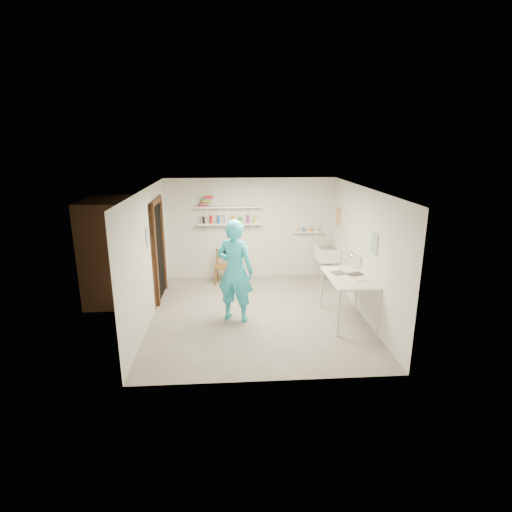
{
  "coord_description": "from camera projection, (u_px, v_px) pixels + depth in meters",
  "views": [
    {
      "loc": [
        -0.52,
        -7.08,
        3.21
      ],
      "look_at": [
        0.0,
        0.4,
        1.05
      ],
      "focal_mm": 28.0,
      "sensor_mm": 36.0,
      "label": 1
    }
  ],
  "objects": [
    {
      "name": "wooden_chair",
      "position": [
        223.0,
        267.0,
        9.26
      ],
      "size": [
        0.42,
        0.4,
        0.82
      ],
      "primitive_type": "cube",
      "rotation": [
        0.0,
        0.0,
        -0.11
      ],
      "color": "brown",
      "rests_on": "ground"
    },
    {
      "name": "wall_right",
      "position": [
        364.0,
        252.0,
        7.51
      ],
      "size": [
        0.02,
        4.5,
        2.4
      ],
      "primitive_type": "cube",
      "color": "silver",
      "rests_on": "ground"
    },
    {
      "name": "shelf_upper",
      "position": [
        229.0,
        207.0,
        9.23
      ],
      "size": [
        1.5,
        0.22,
        0.03
      ],
      "primitive_type": "cube",
      "color": "white",
      "rests_on": "wall_back"
    },
    {
      "name": "desk_lamp",
      "position": [
        354.0,
        257.0,
        7.63
      ],
      "size": [
        0.16,
        0.16,
        0.16
      ],
      "primitive_type": "sphere",
      "color": "white",
      "rests_on": "work_table"
    },
    {
      "name": "doorway_recess",
      "position": [
        159.0,
        252.0,
        8.31
      ],
      "size": [
        0.02,
        0.9,
        2.0
      ],
      "primitive_type": "cube",
      "color": "black",
      "rests_on": "wall_left"
    },
    {
      "name": "spray_cans",
      "position": [
        230.0,
        220.0,
        9.31
      ],
      "size": [
        1.29,
        0.06,
        0.17
      ],
      "color": "black",
      "rests_on": "shelf_lower"
    },
    {
      "name": "poster_right_b",
      "position": [
        374.0,
        244.0,
        6.9
      ],
      "size": [
        0.01,
        0.3,
        0.38
      ],
      "primitive_type": "cube",
      "color": "#3F724C",
      "rests_on": "wall_right"
    },
    {
      "name": "wall_front",
      "position": [
        270.0,
        301.0,
        5.21
      ],
      "size": [
        4.0,
        0.02,
        2.4
      ],
      "primitive_type": "cube",
      "color": "silver",
      "rests_on": "ground"
    },
    {
      "name": "wall_clock",
      "position": [
        230.0,
        251.0,
        7.32
      ],
      "size": [
        0.33,
        0.17,
        0.34
      ],
      "primitive_type": "cylinder",
      "rotation": [
        1.57,
        0.0,
        -0.4
      ],
      "color": "beige",
      "rests_on": "man"
    },
    {
      "name": "book_stack",
      "position": [
        206.0,
        202.0,
        9.16
      ],
      "size": [
        0.32,
        0.14,
        0.22
      ],
      "color": "red",
      "rests_on": "shelf_upper"
    },
    {
      "name": "ledge_shelf",
      "position": [
        307.0,
        232.0,
        9.57
      ],
      "size": [
        0.7,
        0.14,
        0.03
      ],
      "primitive_type": "cube",
      "color": "white",
      "rests_on": "wall_back"
    },
    {
      "name": "door_jamb_far",
      "position": [
        163.0,
        246.0,
        8.79
      ],
      "size": [
        0.06,
        0.1,
        2.0
      ],
      "primitive_type": "cube",
      "color": "brown",
      "rests_on": "ground"
    },
    {
      "name": "door_lintel",
      "position": [
        156.0,
        201.0,
        8.02
      ],
      "size": [
        0.06,
        1.05,
        0.1
      ],
      "primitive_type": "cube",
      "color": "brown",
      "rests_on": "wall_left"
    },
    {
      "name": "ceiling",
      "position": [
        258.0,
        188.0,
        7.04
      ],
      "size": [
        4.0,
        4.5,
        0.02
      ],
      "primitive_type": "cube",
      "color": "silver",
      "rests_on": "wall_back"
    },
    {
      "name": "corridor_box",
      "position": [
        124.0,
        250.0,
        8.24
      ],
      "size": [
        1.4,
        1.5,
        2.1
      ],
      "primitive_type": "cube",
      "color": "brown",
      "rests_on": "ground"
    },
    {
      "name": "work_table",
      "position": [
        348.0,
        299.0,
        7.3
      ],
      "size": [
        0.78,
        1.3,
        0.87
      ],
      "primitive_type": "cube",
      "color": "silver",
      "rests_on": "ground"
    },
    {
      "name": "poster_left",
      "position": [
        148.0,
        237.0,
        7.19
      ],
      "size": [
        0.01,
        0.28,
        0.36
      ],
      "primitive_type": "cube",
      "color": "#334C7F",
      "rests_on": "wall_left"
    },
    {
      "name": "belfast_sink",
      "position": [
        327.0,
        254.0,
        9.26
      ],
      "size": [
        0.48,
        0.6,
        0.3
      ],
      "primitive_type": "cube",
      "color": "white",
      "rests_on": "wall_right"
    },
    {
      "name": "poster_right_a",
      "position": [
        338.0,
        217.0,
        9.14
      ],
      "size": [
        0.01,
        0.34,
        0.42
      ],
      "primitive_type": "cube",
      "color": "#995933",
      "rests_on": "wall_right"
    },
    {
      "name": "door_jamb_near",
      "position": [
        155.0,
        258.0,
        7.83
      ],
      "size": [
        0.06,
        0.1,
        2.0
      ],
      "primitive_type": "cube",
      "color": "brown",
      "rests_on": "ground"
    },
    {
      "name": "man",
      "position": [
        235.0,
        271.0,
        7.22
      ],
      "size": [
        0.82,
        0.69,
        1.9
      ],
      "primitive_type": "imported",
      "rotation": [
        0.0,
        0.0,
        2.74
      ],
      "color": "#2AB8D2",
      "rests_on": "ground"
    },
    {
      "name": "wall_back",
      "position": [
        251.0,
        229.0,
        9.54
      ],
      "size": [
        4.0,
        0.02,
        2.4
      ],
      "primitive_type": "cube",
      "color": "silver",
      "rests_on": "ground"
    },
    {
      "name": "shelf_lower",
      "position": [
        230.0,
        224.0,
        9.34
      ],
      "size": [
        1.5,
        0.22,
        0.03
      ],
      "primitive_type": "cube",
      "color": "white",
      "rests_on": "wall_back"
    },
    {
      "name": "papers",
      "position": [
        350.0,
        276.0,
        7.18
      ],
      "size": [
        0.3,
        0.22,
        0.02
      ],
      "color": "silver",
      "rests_on": "work_table"
    },
    {
      "name": "wall_left",
      "position": [
        147.0,
        256.0,
        7.24
      ],
      "size": [
        0.02,
        4.5,
        2.4
      ],
      "primitive_type": "cube",
      "color": "silver",
      "rests_on": "ground"
    },
    {
      "name": "ledge_pots",
      "position": [
        307.0,
        229.0,
        9.55
      ],
      "size": [
        0.48,
        0.07,
        0.09
      ],
      "color": "silver",
      "rests_on": "ledge_shelf"
    },
    {
      "name": "floor",
      "position": [
        257.0,
        314.0,
        7.71
      ],
      "size": [
        4.0,
        4.5,
        0.02
      ],
      "primitive_type": "cube",
      "color": "slate",
      "rests_on": "ground"
    }
  ]
}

